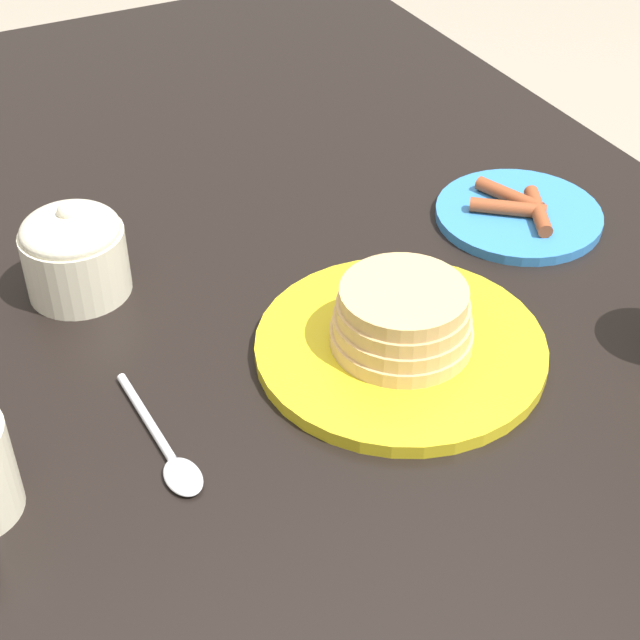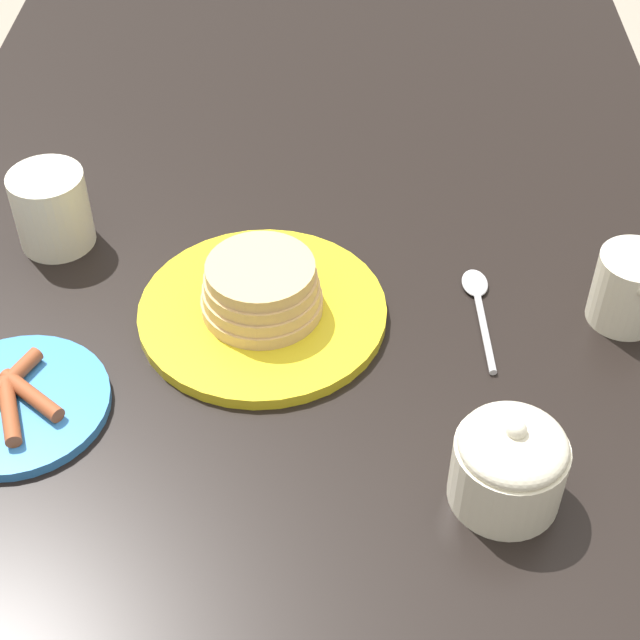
# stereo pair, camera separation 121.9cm
# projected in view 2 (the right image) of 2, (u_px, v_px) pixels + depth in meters

# --- Properties ---
(dining_table) EXTENTS (1.55, 0.85, 0.74)m
(dining_table) POSITION_uv_depth(u_px,v_px,m) (300.00, 428.00, 0.98)
(dining_table) COLOR black
(dining_table) RESTS_ON ground_plane
(pancake_plate) EXTENTS (0.24, 0.24, 0.06)m
(pancake_plate) POSITION_uv_depth(u_px,v_px,m) (262.00, 301.00, 0.92)
(pancake_plate) COLOR gold
(pancake_plate) RESTS_ON dining_table
(side_plate_bacon) EXTENTS (0.16, 0.16, 0.02)m
(side_plate_bacon) POSITION_uv_depth(u_px,v_px,m) (17.00, 403.00, 0.85)
(side_plate_bacon) COLOR #337AC6
(side_plate_bacon) RESTS_ON dining_table
(coffee_mug) EXTENTS (0.11, 0.08, 0.08)m
(coffee_mug) POSITION_uv_depth(u_px,v_px,m) (52.00, 207.00, 0.99)
(coffee_mug) COLOR beige
(coffee_mug) RESTS_ON dining_table
(creamer_pitcher) EXTENTS (0.10, 0.07, 0.08)m
(creamer_pitcher) POSITION_uv_depth(u_px,v_px,m) (630.00, 287.00, 0.91)
(creamer_pitcher) COLOR beige
(creamer_pitcher) RESTS_ON dining_table
(sugar_bowl) EXTENTS (0.09, 0.09, 0.09)m
(sugar_bowl) POSITION_uv_depth(u_px,v_px,m) (509.00, 463.00, 0.76)
(sugar_bowl) COLOR beige
(sugar_bowl) RESTS_ON dining_table
(spoon) EXTENTS (0.14, 0.03, 0.01)m
(spoon) POSITION_uv_depth(u_px,v_px,m) (479.00, 301.00, 0.95)
(spoon) COLOR silver
(spoon) RESTS_ON dining_table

